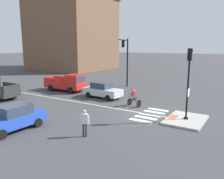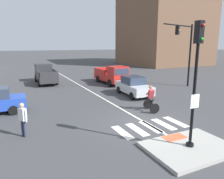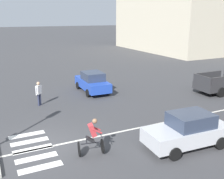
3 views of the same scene
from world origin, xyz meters
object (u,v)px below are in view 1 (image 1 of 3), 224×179
at_px(traffic_light_mast, 126,56).
at_px(pedestrian_at_curb_left, 85,121).
at_px(pickup_truck_red_eastbound_far, 68,83).
at_px(signal_pole, 189,77).
at_px(car_blue_cross_left, 13,118).
at_px(cyclist, 134,97).
at_px(car_silver_eastbound_mid, 102,90).

xyz_separation_m(traffic_light_mast, pedestrian_at_curb_left, (-15.48, -5.79, -3.16)).
bearing_deg(pickup_truck_red_eastbound_far, signal_pole, -103.44).
bearing_deg(pickup_truck_red_eastbound_far, traffic_light_mast, -39.03).
bearing_deg(pickup_truck_red_eastbound_far, car_blue_cross_left, -152.53).
distance_m(cyclist, pedestrian_at_curb_left, 7.86).
height_order(car_silver_eastbound_mid, pedestrian_at_curb_left, pedestrian_at_curb_left).
distance_m(car_silver_eastbound_mid, cyclist, 4.48).
relative_size(car_blue_cross_left, pedestrian_at_curb_left, 2.49).
bearing_deg(cyclist, pedestrian_at_curb_left, -174.71).
height_order(traffic_light_mast, car_silver_eastbound_mid, traffic_light_mast).
height_order(traffic_light_mast, car_blue_cross_left, traffic_light_mast).
bearing_deg(traffic_light_mast, pickup_truck_red_eastbound_far, 140.97).
height_order(pickup_truck_red_eastbound_far, pedestrian_at_curb_left, pickup_truck_red_eastbound_far).
distance_m(signal_pole, traffic_light_mast, 13.78).
relative_size(car_silver_eastbound_mid, pedestrian_at_curb_left, 2.51).
xyz_separation_m(signal_pole, pedestrian_at_curb_left, (-6.19, 4.34, -2.20)).
distance_m(pickup_truck_red_eastbound_far, pedestrian_at_curb_left, 14.28).
xyz_separation_m(signal_pole, cyclist, (1.63, 5.07, -2.31)).
xyz_separation_m(traffic_light_mast, pickup_truck_red_eastbound_far, (-5.75, 4.66, -3.16)).
height_order(traffic_light_mast, pickup_truck_red_eastbound_far, traffic_light_mast).
xyz_separation_m(car_blue_cross_left, cyclist, (9.41, -3.85, 0.06)).
bearing_deg(traffic_light_mast, car_silver_eastbound_mid, -173.13).
xyz_separation_m(traffic_light_mast, car_silver_eastbound_mid, (-6.37, -0.77, -3.33)).
bearing_deg(car_blue_cross_left, signal_pole, -48.92).
relative_size(car_blue_cross_left, pickup_truck_red_eastbound_far, 0.80).
height_order(car_silver_eastbound_mid, car_blue_cross_left, same).
xyz_separation_m(signal_pole, pickup_truck_red_eastbound_far, (3.53, 14.79, -2.20)).
distance_m(traffic_light_mast, car_blue_cross_left, 17.42).
bearing_deg(car_silver_eastbound_mid, car_blue_cross_left, -177.58).
relative_size(car_blue_cross_left, cyclist, 2.47).
relative_size(car_silver_eastbound_mid, cyclist, 2.49).
bearing_deg(signal_pole, car_blue_cross_left, 131.08).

